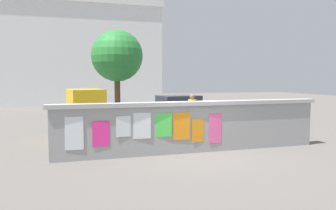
{
  "coord_description": "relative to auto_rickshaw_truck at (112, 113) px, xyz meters",
  "views": [
    {
      "loc": [
        -3.95,
        -9.8,
        2.28
      ],
      "look_at": [
        -0.19,
        1.95,
        1.31
      ],
      "focal_mm": 37.22,
      "sensor_mm": 36.0,
      "label": 1
    }
  ],
  "objects": [
    {
      "name": "ground",
      "position": [
        1.94,
        4.35,
        -0.9
      ],
      "size": [
        60.0,
        60.0,
        0.0
      ],
      "primitive_type": "plane",
      "color": "#605B56"
    },
    {
      "name": "poster_wall",
      "position": [
        1.93,
        -3.65,
        -0.1
      ],
      "size": [
        8.59,
        0.42,
        1.56
      ],
      "color": "#969696",
      "rests_on": "ground"
    },
    {
      "name": "auto_rickshaw_truck",
      "position": [
        0.0,
        0.0,
        0.0
      ],
      "size": [
        3.77,
        1.98,
        1.85
      ],
      "color": "black",
      "rests_on": "ground"
    },
    {
      "name": "car_parked",
      "position": [
        3.91,
        2.88,
        -0.17
      ],
      "size": [
        3.97,
        2.11,
        1.4
      ],
      "color": "black",
      "rests_on": "ground"
    },
    {
      "name": "motorcycle",
      "position": [
        5.14,
        -1.93,
        -0.44
      ],
      "size": [
        1.89,
        0.58,
        0.87
      ],
      "color": "black",
      "rests_on": "ground"
    },
    {
      "name": "bicycle_near",
      "position": [
        2.74,
        -1.88,
        -0.54
      ],
      "size": [
        1.65,
        0.62,
        0.95
      ],
      "color": "black",
      "rests_on": "ground"
    },
    {
      "name": "person_walking",
      "position": [
        3.24,
        -0.29,
        0.09
      ],
      "size": [
        0.35,
        0.35,
        1.62
      ],
      "color": "purple",
      "rests_on": "ground"
    },
    {
      "name": "tree_roadside",
      "position": [
        1.32,
        6.53,
        2.61
      ],
      "size": [
        2.95,
        2.95,
        5.0
      ],
      "color": "brown",
      "rests_on": "ground"
    },
    {
      "name": "building_background",
      "position": [
        -0.27,
        18.21,
        3.49
      ],
      "size": [
        14.16,
        6.2,
        8.75
      ],
      "color": "silver",
      "rests_on": "ground"
    }
  ]
}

